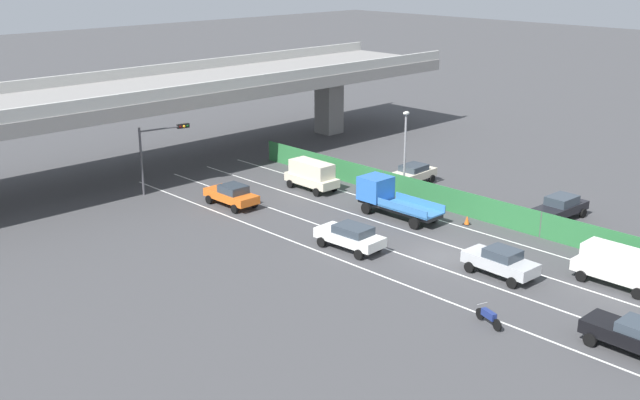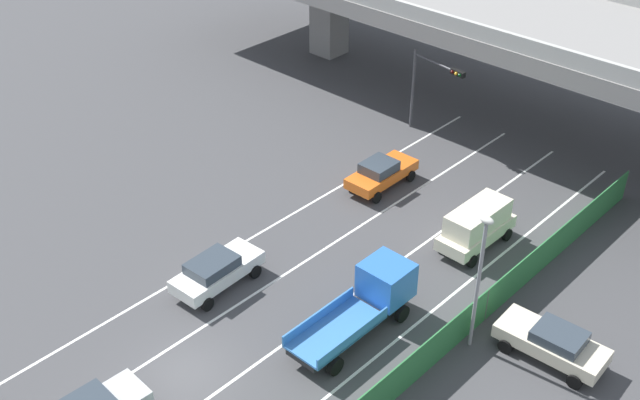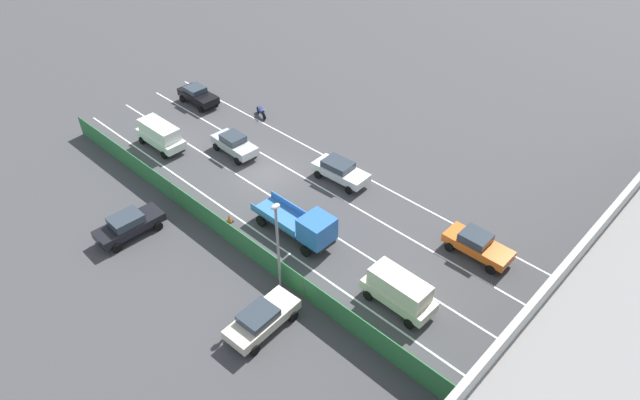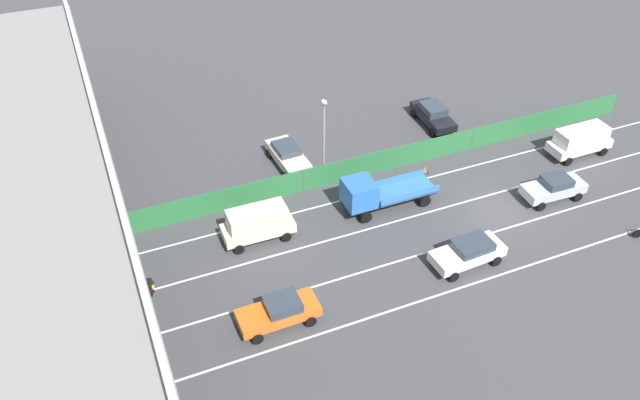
% 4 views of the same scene
% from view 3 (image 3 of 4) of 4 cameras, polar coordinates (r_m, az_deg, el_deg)
% --- Properties ---
extents(ground_plane, '(300.00, 300.00, 0.00)m').
position_cam_3_polar(ground_plane, '(43.42, -5.42, 2.64)').
color(ground_plane, '#424244').
extents(lane_line_left_edge, '(0.14, 44.59, 0.01)m').
position_cam_3_polar(lane_line_left_edge, '(43.84, 3.22, 3.16)').
color(lane_line_left_edge, silver).
rests_on(lane_line_left_edge, ground).
extents(lane_line_mid_left, '(0.14, 44.59, 0.01)m').
position_cam_3_polar(lane_line_mid_left, '(41.82, 0.22, 1.25)').
color(lane_line_mid_left, silver).
rests_on(lane_line_mid_left, ground).
extents(lane_line_mid_right, '(0.14, 44.59, 0.01)m').
position_cam_3_polar(lane_line_mid_right, '(39.98, -3.07, -0.84)').
color(lane_line_mid_right, silver).
rests_on(lane_line_mid_right, ground).
extents(lane_line_right_edge, '(0.14, 44.59, 0.01)m').
position_cam_3_polar(lane_line_right_edge, '(38.34, -6.66, -3.13)').
color(lane_line_right_edge, silver).
rests_on(lane_line_right_edge, ground).
extents(green_fence, '(0.10, 40.69, 1.75)m').
position_cam_3_polar(green_fence, '(36.89, -9.11, -3.60)').
color(green_fence, '#2D753D').
rests_on(green_fence, ground).
extents(car_van_cream, '(2.07, 4.50, 2.24)m').
position_cam_3_polar(car_van_cream, '(32.81, 8.16, -9.18)').
color(car_van_cream, beige).
rests_on(car_van_cream, ground).
extents(car_van_white, '(2.06, 4.76, 2.17)m').
position_cam_3_polar(car_van_white, '(47.75, -16.19, 6.57)').
color(car_van_white, silver).
rests_on(car_van_white, ground).
extents(car_sedan_silver, '(2.10, 4.36, 1.67)m').
position_cam_3_polar(car_sedan_silver, '(45.76, -8.85, 5.77)').
color(car_sedan_silver, '#B7BABC').
rests_on(car_sedan_silver, ground).
extents(car_hatchback_white, '(2.21, 4.57, 1.61)m').
position_cam_3_polar(car_hatchback_white, '(42.14, 2.08, 3.08)').
color(car_hatchback_white, silver).
rests_on(car_hatchback_white, ground).
extents(car_taxi_orange, '(2.02, 4.45, 1.62)m').
position_cam_3_polar(car_taxi_orange, '(37.18, 15.94, -4.42)').
color(car_taxi_orange, orange).
rests_on(car_taxi_orange, ground).
extents(car_sedan_black, '(2.05, 4.29, 1.58)m').
position_cam_3_polar(car_sedan_black, '(53.79, -12.51, 10.55)').
color(car_sedan_black, black).
rests_on(car_sedan_black, ground).
extents(flatbed_truck_blue, '(2.27, 6.39, 2.52)m').
position_cam_3_polar(flatbed_truck_blue, '(36.43, -1.50, -2.75)').
color(flatbed_truck_blue, black).
rests_on(flatbed_truck_blue, ground).
extents(motorcycle, '(0.82, 1.88, 0.93)m').
position_cam_3_polar(motorcycle, '(50.95, -6.11, 9.08)').
color(motorcycle, black).
rests_on(motorcycle, ground).
extents(parked_sedan_dark, '(4.65, 2.14, 1.67)m').
position_cam_3_polar(parked_sedan_dark, '(39.35, -19.15, -2.39)').
color(parked_sedan_dark, black).
rests_on(parked_sedan_dark, ground).
extents(parked_sedan_cream, '(4.61, 2.23, 1.56)m').
position_cam_3_polar(parked_sedan_cream, '(31.77, -6.05, -12.08)').
color(parked_sedan_cream, beige).
rests_on(parked_sedan_cream, ground).
extents(traffic_light, '(4.07, 0.98, 5.21)m').
position_cam_3_polar(traffic_light, '(35.29, 27.24, -4.34)').
color(traffic_light, '#47474C').
rests_on(traffic_light, ground).
extents(street_lamp, '(0.60, 0.36, 6.53)m').
position_cam_3_polar(street_lamp, '(31.61, -4.42, -4.02)').
color(street_lamp, gray).
rests_on(street_lamp, ground).
extents(traffic_cone, '(0.47, 0.47, 0.63)m').
position_cam_3_polar(traffic_cone, '(39.11, -9.35, -1.90)').
color(traffic_cone, orange).
rests_on(traffic_cone, ground).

